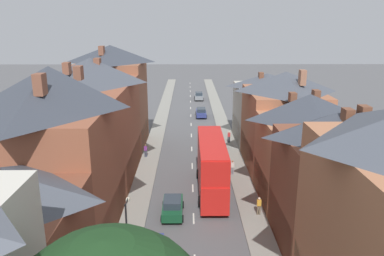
# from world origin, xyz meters

# --- Properties ---
(pavement_left) EXTENTS (2.20, 104.00, 0.14)m
(pavement_left) POSITION_xyz_m (-5.10, 38.00, 0.07)
(pavement_left) COLOR gray
(pavement_left) RESTS_ON ground
(pavement_right) EXTENTS (2.20, 104.00, 0.14)m
(pavement_right) POSITION_xyz_m (5.10, 38.00, 0.07)
(pavement_right) COLOR gray
(pavement_right) RESTS_ON ground
(centre_line_dashes) EXTENTS (0.14, 97.80, 0.01)m
(centre_line_dashes) POSITION_xyz_m (0.00, 36.00, 0.01)
(centre_line_dashes) COLOR silver
(centre_line_dashes) RESTS_ON ground
(terrace_row_left) EXTENTS (8.00, 48.70, 13.33)m
(terrace_row_left) POSITION_xyz_m (-10.19, 11.96, 6.23)
(terrace_row_left) COLOR beige
(terrace_row_left) RESTS_ON ground
(terrace_row_right) EXTENTS (8.00, 51.46, 12.74)m
(terrace_row_right) POSITION_xyz_m (10.18, 10.94, 5.59)
(terrace_row_right) COLOR #A36042
(terrace_row_right) RESTS_ON ground
(double_decker_bus_lead) EXTENTS (2.74, 10.80, 5.30)m
(double_decker_bus_lead) POSITION_xyz_m (1.79, 17.13, 2.82)
(double_decker_bus_lead) COLOR red
(double_decker_bus_lead) RESTS_ON ground
(car_near_blue) EXTENTS (1.90, 4.07, 1.65)m
(car_near_blue) POSITION_xyz_m (1.80, 61.80, 0.83)
(car_near_blue) COLOR gray
(car_near_blue) RESTS_ON ground
(car_near_silver) EXTENTS (1.90, 4.10, 1.64)m
(car_near_silver) POSITION_xyz_m (-3.10, 5.98, 0.82)
(car_near_silver) COLOR navy
(car_near_silver) RESTS_ON ground
(car_parked_left_a) EXTENTS (1.90, 4.37, 1.59)m
(car_parked_left_a) POSITION_xyz_m (1.80, 47.11, 0.81)
(car_parked_left_a) COLOR navy
(car_parked_left_a) RESTS_ON ground
(car_parked_right_a) EXTENTS (1.90, 3.97, 1.63)m
(car_parked_right_a) POSITION_xyz_m (-1.80, 12.63, 0.82)
(car_parked_right_a) COLOR #144728
(car_parked_right_a) RESTS_ON ground
(car_mid_black) EXTENTS (1.90, 4.57, 1.67)m
(car_mid_black) POSITION_xyz_m (3.10, 29.32, 0.84)
(car_mid_black) COLOR #4C515B
(car_mid_black) RESTS_ON ground
(pedestrian_near_right) EXTENTS (0.36, 0.22, 1.61)m
(pedestrian_near_right) POSITION_xyz_m (5.59, 12.39, 1.03)
(pedestrian_near_right) COLOR brown
(pedestrian_near_right) RESTS_ON pavement_right
(pedestrian_mid_left) EXTENTS (0.36, 0.22, 1.61)m
(pedestrian_mid_left) POSITION_xyz_m (4.32, 21.13, 1.03)
(pedestrian_mid_left) COLOR gray
(pedestrian_mid_left) RESTS_ON pavement_right
(pedestrian_mid_right) EXTENTS (0.36, 0.22, 1.61)m
(pedestrian_mid_right) POSITION_xyz_m (-5.67, 26.69, 1.03)
(pedestrian_mid_right) COLOR #3D4256
(pedestrian_mid_right) RESTS_ON pavement_left
(pedestrian_far_left) EXTENTS (0.36, 0.22, 1.61)m
(pedestrian_far_left) POSITION_xyz_m (5.10, 32.23, 1.03)
(pedestrian_far_left) COLOR #23232D
(pedestrian_far_left) RESTS_ON pavement_right
(street_lamp) EXTENTS (0.20, 1.12, 5.50)m
(street_lamp) POSITION_xyz_m (-4.25, 4.23, 3.24)
(street_lamp) COLOR black
(street_lamp) RESTS_ON ground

